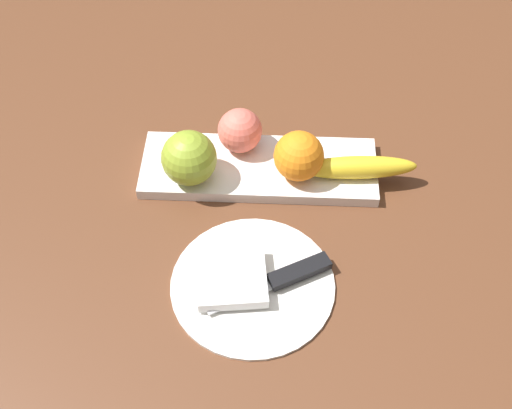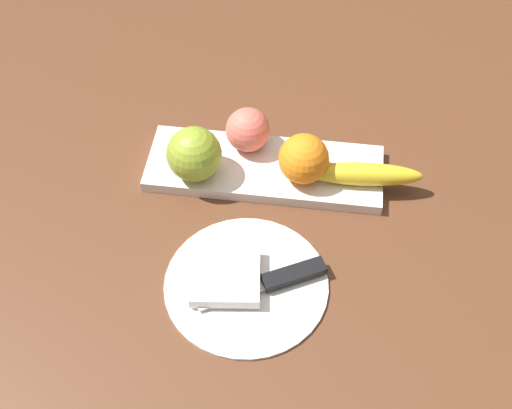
{
  "view_description": "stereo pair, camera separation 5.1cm",
  "coord_description": "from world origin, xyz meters",
  "px_view_note": "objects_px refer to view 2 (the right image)",
  "views": [
    {
      "loc": [
        -0.02,
        0.67,
        0.79
      ],
      "look_at": [
        0.01,
        0.07,
        0.05
      ],
      "focal_mm": 47.3,
      "sensor_mm": 36.0,
      "label": 1
    },
    {
      "loc": [
        -0.07,
        0.67,
        0.79
      ],
      "look_at": [
        0.01,
        0.07,
        0.05
      ],
      "focal_mm": 47.3,
      "sensor_mm": 36.0,
      "label": 2
    }
  ],
  "objects_px": {
    "fruit_tray": "(265,168)",
    "orange_near_apple": "(304,159)",
    "banana": "(363,174)",
    "apple": "(194,154)",
    "knife": "(283,278)",
    "peach": "(248,130)",
    "dinner_plate": "(246,283)",
    "folded_napkin": "(226,276)"
  },
  "relations": [
    {
      "from": "banana",
      "to": "peach",
      "type": "height_order",
      "value": "peach"
    },
    {
      "from": "fruit_tray",
      "to": "orange_near_apple",
      "type": "relative_size",
      "value": 4.8
    },
    {
      "from": "orange_near_apple",
      "to": "dinner_plate",
      "type": "distance_m",
      "value": 0.21
    },
    {
      "from": "apple",
      "to": "knife",
      "type": "bearing_deg",
      "value": 131.83
    },
    {
      "from": "orange_near_apple",
      "to": "dinner_plate",
      "type": "xyz_separation_m",
      "value": [
        0.06,
        0.19,
        -0.05
      ]
    },
    {
      "from": "banana",
      "to": "folded_napkin",
      "type": "bearing_deg",
      "value": 43.12
    },
    {
      "from": "apple",
      "to": "knife",
      "type": "relative_size",
      "value": 0.49
    },
    {
      "from": "apple",
      "to": "orange_near_apple",
      "type": "relative_size",
      "value": 1.09
    },
    {
      "from": "peach",
      "to": "folded_napkin",
      "type": "xyz_separation_m",
      "value": [
        -0.0,
        0.25,
        -0.04
      ]
    },
    {
      "from": "banana",
      "to": "orange_near_apple",
      "type": "relative_size",
      "value": 2.38
    },
    {
      "from": "peach",
      "to": "orange_near_apple",
      "type": "bearing_deg",
      "value": 149.85
    },
    {
      "from": "orange_near_apple",
      "to": "peach",
      "type": "height_order",
      "value": "orange_near_apple"
    },
    {
      "from": "apple",
      "to": "banana",
      "type": "bearing_deg",
      "value": -176.93
    },
    {
      "from": "dinner_plate",
      "to": "banana",
      "type": "bearing_deg",
      "value": -127.74
    },
    {
      "from": "fruit_tray",
      "to": "orange_near_apple",
      "type": "bearing_deg",
      "value": 165.32
    },
    {
      "from": "apple",
      "to": "folded_napkin",
      "type": "relative_size",
      "value": 0.89
    },
    {
      "from": "peach",
      "to": "knife",
      "type": "height_order",
      "value": "peach"
    },
    {
      "from": "peach",
      "to": "folded_napkin",
      "type": "height_order",
      "value": "peach"
    },
    {
      "from": "apple",
      "to": "orange_near_apple",
      "type": "xyz_separation_m",
      "value": [
        -0.16,
        -0.01,
        -0.0
      ]
    },
    {
      "from": "banana",
      "to": "folded_napkin",
      "type": "xyz_separation_m",
      "value": [
        0.18,
        0.19,
        -0.02
      ]
    },
    {
      "from": "banana",
      "to": "knife",
      "type": "relative_size",
      "value": 1.06
    },
    {
      "from": "apple",
      "to": "peach",
      "type": "xyz_separation_m",
      "value": [
        -0.07,
        -0.07,
        -0.01
      ]
    },
    {
      "from": "fruit_tray",
      "to": "orange_near_apple",
      "type": "distance_m",
      "value": 0.08
    },
    {
      "from": "apple",
      "to": "folded_napkin",
      "type": "height_order",
      "value": "apple"
    },
    {
      "from": "knife",
      "to": "folded_napkin",
      "type": "bearing_deg",
      "value": -20.72
    },
    {
      "from": "banana",
      "to": "knife",
      "type": "height_order",
      "value": "banana"
    },
    {
      "from": "orange_near_apple",
      "to": "peach",
      "type": "bearing_deg",
      "value": -30.15
    },
    {
      "from": "banana",
      "to": "peach",
      "type": "xyz_separation_m",
      "value": [
        0.18,
        -0.05,
        0.02
      ]
    },
    {
      "from": "banana",
      "to": "peach",
      "type": "distance_m",
      "value": 0.19
    },
    {
      "from": "peach",
      "to": "fruit_tray",
      "type": "bearing_deg",
      "value": 129.94
    },
    {
      "from": "orange_near_apple",
      "to": "folded_napkin",
      "type": "bearing_deg",
      "value": 65.51
    },
    {
      "from": "apple",
      "to": "peach",
      "type": "height_order",
      "value": "apple"
    },
    {
      "from": "apple",
      "to": "banana",
      "type": "xyz_separation_m",
      "value": [
        -0.25,
        -0.01,
        -0.02
      ]
    },
    {
      "from": "dinner_plate",
      "to": "knife",
      "type": "distance_m",
      "value": 0.05
    },
    {
      "from": "peach",
      "to": "dinner_plate",
      "type": "xyz_separation_m",
      "value": [
        -0.03,
        0.25,
        -0.05
      ]
    },
    {
      "from": "peach",
      "to": "knife",
      "type": "relative_size",
      "value": 0.41
    },
    {
      "from": "apple",
      "to": "peach",
      "type": "distance_m",
      "value": 0.1
    },
    {
      "from": "orange_near_apple",
      "to": "folded_napkin",
      "type": "height_order",
      "value": "orange_near_apple"
    },
    {
      "from": "peach",
      "to": "folded_napkin",
      "type": "relative_size",
      "value": 0.74
    },
    {
      "from": "orange_near_apple",
      "to": "knife",
      "type": "bearing_deg",
      "value": 86.89
    },
    {
      "from": "fruit_tray",
      "to": "orange_near_apple",
      "type": "height_order",
      "value": "orange_near_apple"
    },
    {
      "from": "banana",
      "to": "orange_near_apple",
      "type": "distance_m",
      "value": 0.09
    }
  ]
}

